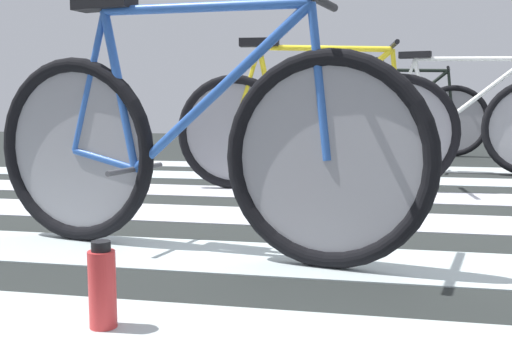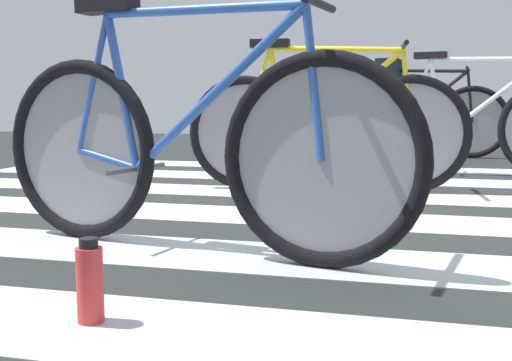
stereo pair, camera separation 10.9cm
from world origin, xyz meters
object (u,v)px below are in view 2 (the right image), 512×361
object	(u,v)px
bicycle_4_of_4	(419,119)
water_bottle	(90,283)
bicycle_2_of_4	(325,129)
bicycle_1_of_4	(187,147)
bicycle_3_of_4	(475,124)
cyclist_4_of_4	(389,94)

from	to	relation	value
bicycle_4_of_4	water_bottle	world-z (taller)	bicycle_4_of_4
water_bottle	bicycle_2_of_4	bearing A→B (deg)	83.79
bicycle_2_of_4	water_bottle	bearing A→B (deg)	-100.49
bicycle_2_of_4	bicycle_4_of_4	distance (m)	2.76
bicycle_1_of_4	bicycle_4_of_4	bearing A→B (deg)	90.45
bicycle_1_of_4	bicycle_3_of_4	xyz separation A→B (m)	(1.27, 2.77, 0.00)
bicycle_1_of_4	bicycle_3_of_4	bearing A→B (deg)	77.34
bicycle_4_of_4	water_bottle	size ratio (longest dim) A/B	7.99
bicycle_1_of_4	water_bottle	bearing A→B (deg)	-76.50
bicycle_3_of_4	cyclist_4_of_4	bearing A→B (deg)	124.12
bicycle_1_of_4	bicycle_3_of_4	world-z (taller)	same
bicycle_2_of_4	bicycle_3_of_4	distance (m)	1.48
bicycle_3_of_4	bicycle_4_of_4	bearing A→B (deg)	114.66
cyclist_4_of_4	water_bottle	xyz separation A→B (m)	(-0.56, -5.15, -0.54)
bicycle_3_of_4	bicycle_4_of_4	distance (m)	1.63
bicycle_2_of_4	bicycle_4_of_4	bearing A→B (deg)	73.07
bicycle_2_of_4	bicycle_3_of_4	size ratio (longest dim) A/B	1.01
bicycle_1_of_4	bicycle_4_of_4	size ratio (longest dim) A/B	0.99
bicycle_1_of_4	bicycle_3_of_4	distance (m)	3.05
bicycle_1_of_4	bicycle_3_of_4	size ratio (longest dim) A/B	1.00
bicycle_1_of_4	bicycle_4_of_4	distance (m)	4.45
bicycle_1_of_4	bicycle_2_of_4	xyz separation A→B (m)	(0.28, 1.66, 0.00)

